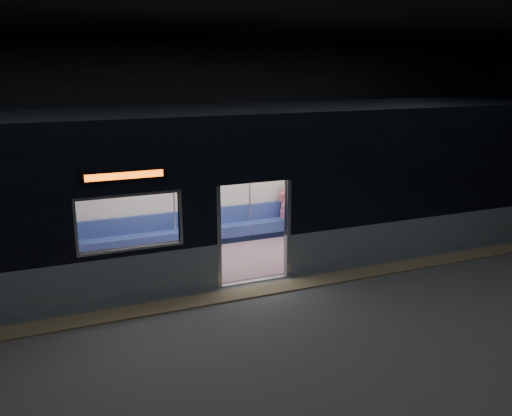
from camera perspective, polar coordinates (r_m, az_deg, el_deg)
station_floor at (r=10.16m, az=2.08°, el=-9.86°), size 24.00×14.00×0.01m
station_envelope at (r=9.24m, az=2.29°, el=11.26°), size 24.00×14.00×5.00m
tactile_strip at (r=10.61m, az=0.83°, el=-8.62°), size 22.80×0.50×0.03m
metro_car at (r=11.83m, az=-2.99°, el=3.16°), size 18.00×3.04×3.35m
passenger at (r=13.73m, az=3.63°, el=0.43°), size 0.47×0.75×1.43m
handbag at (r=13.57m, az=4.14°, el=-0.31°), size 0.37×0.34×0.16m
transit_map at (r=15.21m, az=12.40°, el=4.11°), size 1.05×0.03×0.68m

